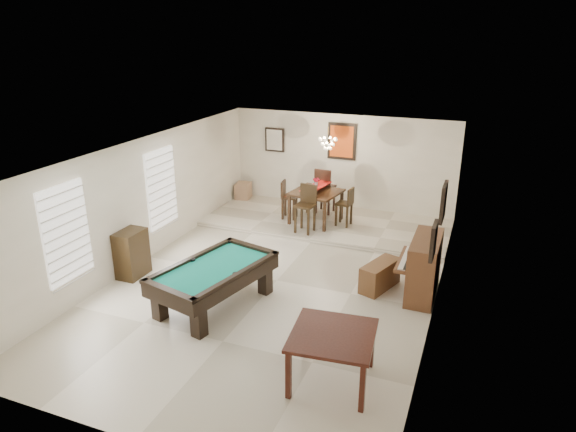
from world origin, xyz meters
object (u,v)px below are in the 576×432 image
Objects in this scene: piano_bench at (380,275)px; dining_chair_south at (305,209)px; apothecary_chest at (132,254)px; chandelier at (328,139)px; dining_chair_east at (344,206)px; upright_piano at (417,266)px; corner_bench at (243,191)px; square_table at (332,358)px; pool_table at (214,286)px; flower_vase at (316,182)px; dining_chair_north at (325,190)px; dining_table at (316,204)px; dining_chair_west at (290,200)px.

dining_chair_south reaches higher than piano_bench.
chandelier is at bearing 55.59° from apothecary_chest.
piano_bench is 3.07m from dining_chair_east.
chandelier reaches higher than piano_bench.
upright_piano is 2.24× the size of chandelier.
upright_piano is at bearing -34.33° from corner_bench.
square_table is at bearing -60.00° from dining_chair_south.
flower_vase reaches higher than pool_table.
dining_chair_east is at bearing -10.09° from chandelier.
upright_piano is at bearing 13.82° from apothecary_chest.
square_table is 6.74m from dining_chair_north.
dining_chair_south reaches higher than dining_table.
dining_chair_west is 1.42m from dining_chair_east.
dining_chair_north reaches higher than square_table.
upright_piano is at bearing 3.74° from piano_bench.
dining_chair_west is (-0.70, 0.01, 0.03)m from dining_table.
dining_chair_south is 1.17× the size of dining_chair_west.
dining_chair_west is 1.62× the size of chandelier.
dining_chair_east is 1.60× the size of chandelier.
flower_vase is at bearing 0.00° from dining_table.
pool_table is 3.72m from upright_piano.
upright_piano is at bearing 44.78° from dining_chair_east.
chandelier is at bearing -18.80° from corner_bench.
chandelier is at bearing 79.83° from dining_chair_south.
dining_table reaches higher than square_table.
apothecary_chest reaches higher than piano_bench.
dining_chair_west reaches higher than piano_bench.
chandelier is (-1.94, 2.76, 1.94)m from piano_bench.
chandelier is at bearing 125.11° from piano_bench.
piano_bench is at bearing -34.62° from dining_chair_south.
upright_piano is 3.89m from flower_vase.
dining_chair_south is at bearing 139.01° from piano_bench.
dining_chair_north is (2.54, 4.68, 0.24)m from apothecary_chest.
dining_chair_east reaches higher than pool_table.
dining_chair_east reaches higher than piano_bench.
dining_chair_north is 1.04m from dining_chair_west.
dining_chair_west is at bearing 107.16° from pool_table.
dining_table is at bearing 110.62° from square_table.
flower_vase is at bearing 57.10° from apothecary_chest.
chandelier reaches higher than upright_piano.
upright_piano is 2.78× the size of corner_bench.
flower_vase reaches higher than dining_chair_west.
chandelier reaches higher than square_table.
dining_chair_north is (0.01, 0.76, 0.14)m from dining_table.
corner_bench is (-2.50, 1.79, -0.35)m from dining_chair_south.
pool_table is 5.15m from dining_chair_north.
dining_table is at bearing 95.43° from dining_chair_north.
piano_bench is 5.98m from corner_bench.
corner_bench is at bearing 89.79° from apothecary_chest.
square_table is 1.00× the size of dining_chair_south.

